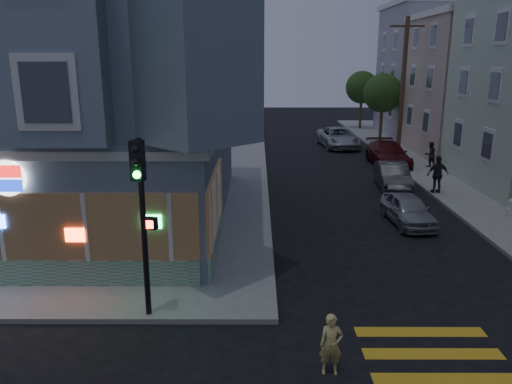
{
  "coord_description": "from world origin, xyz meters",
  "views": [
    {
      "loc": [
        2.46,
        -9.41,
        6.58
      ],
      "look_at": [
        2.41,
        6.76,
        2.23
      ],
      "focal_mm": 35.0,
      "sensor_mm": 36.0,
      "label": 1
    }
  ],
  "objects_px": {
    "street_tree_far": "(362,87)",
    "pedestrian_b": "(438,174)",
    "parked_car_d": "(338,137)",
    "fire_hydrant": "(511,208)",
    "traffic_signal": "(142,200)",
    "utility_pole": "(403,86)",
    "parked_car_a": "(408,210)",
    "parked_car_b": "(393,176)",
    "running_child": "(331,345)",
    "street_tree_near": "(383,93)",
    "pedestrian_a": "(430,154)",
    "parked_car_c": "(388,154)"
  },
  "relations": [
    {
      "from": "street_tree_far",
      "to": "pedestrian_b",
      "type": "xyz_separation_m",
      "value": [
        -0.9,
        -23.6,
        -2.86
      ]
    },
    {
      "from": "parked_car_d",
      "to": "fire_hydrant",
      "type": "height_order",
      "value": "parked_car_d"
    },
    {
      "from": "street_tree_far",
      "to": "traffic_signal",
      "type": "height_order",
      "value": "street_tree_far"
    },
    {
      "from": "utility_pole",
      "to": "parked_car_d",
      "type": "bearing_deg",
      "value": 128.44
    },
    {
      "from": "street_tree_far",
      "to": "parked_car_d",
      "type": "xyz_separation_m",
      "value": [
        -3.6,
        -9.72,
        -3.19
      ]
    },
    {
      "from": "parked_car_a",
      "to": "fire_hydrant",
      "type": "bearing_deg",
      "value": 1.09
    },
    {
      "from": "traffic_signal",
      "to": "fire_hydrant",
      "type": "height_order",
      "value": "traffic_signal"
    },
    {
      "from": "parked_car_b",
      "to": "parked_car_a",
      "type": "bearing_deg",
      "value": -93.32
    },
    {
      "from": "pedestrian_b",
      "to": "parked_car_a",
      "type": "bearing_deg",
      "value": 50.86
    },
    {
      "from": "utility_pole",
      "to": "parked_car_a",
      "type": "height_order",
      "value": "utility_pole"
    },
    {
      "from": "street_tree_far",
      "to": "parked_car_d",
      "type": "distance_m",
      "value": 10.84
    },
    {
      "from": "parked_car_a",
      "to": "traffic_signal",
      "type": "distance_m",
      "value": 12.2
    },
    {
      "from": "running_child",
      "to": "parked_car_d",
      "type": "relative_size",
      "value": 0.26
    },
    {
      "from": "street_tree_near",
      "to": "parked_car_b",
      "type": "bearing_deg",
      "value": -100.85
    },
    {
      "from": "street_tree_near",
      "to": "pedestrian_a",
      "type": "xyz_separation_m",
      "value": [
        0.8,
        -9.44,
        -3.03
      ]
    },
    {
      "from": "parked_car_d",
      "to": "traffic_signal",
      "type": "height_order",
      "value": "traffic_signal"
    },
    {
      "from": "parked_car_b",
      "to": "parked_car_c",
      "type": "height_order",
      "value": "parked_car_c"
    },
    {
      "from": "running_child",
      "to": "parked_car_c",
      "type": "distance_m",
      "value": 22.55
    },
    {
      "from": "pedestrian_a",
      "to": "parked_car_c",
      "type": "height_order",
      "value": "pedestrian_a"
    },
    {
      "from": "street_tree_far",
      "to": "fire_hydrant",
      "type": "relative_size",
      "value": 6.51
    },
    {
      "from": "street_tree_near",
      "to": "pedestrian_b",
      "type": "relative_size",
      "value": 2.86
    },
    {
      "from": "street_tree_far",
      "to": "parked_car_c",
      "type": "relative_size",
      "value": 1.05
    },
    {
      "from": "utility_pole",
      "to": "parked_car_b",
      "type": "relative_size",
      "value": 2.18
    },
    {
      "from": "utility_pole",
      "to": "street_tree_far",
      "type": "xyz_separation_m",
      "value": [
        0.2,
        14.0,
        -0.86
      ]
    },
    {
      "from": "utility_pole",
      "to": "traffic_signal",
      "type": "xyz_separation_m",
      "value": [
        -12.35,
        -21.82,
        -1.53
      ]
    },
    {
      "from": "parked_car_d",
      "to": "traffic_signal",
      "type": "bearing_deg",
      "value": -114.61
    },
    {
      "from": "street_tree_far",
      "to": "parked_car_d",
      "type": "bearing_deg",
      "value": -110.33
    },
    {
      "from": "traffic_signal",
      "to": "utility_pole",
      "type": "bearing_deg",
      "value": 73.15
    },
    {
      "from": "street_tree_far",
      "to": "parked_car_c",
      "type": "height_order",
      "value": "street_tree_far"
    },
    {
      "from": "street_tree_near",
      "to": "pedestrian_a",
      "type": "relative_size",
      "value": 3.5
    },
    {
      "from": "utility_pole",
      "to": "traffic_signal",
      "type": "height_order",
      "value": "utility_pole"
    },
    {
      "from": "street_tree_near",
      "to": "parked_car_d",
      "type": "xyz_separation_m",
      "value": [
        -3.6,
        -1.72,
        -3.19
      ]
    },
    {
      "from": "pedestrian_a",
      "to": "fire_hydrant",
      "type": "xyz_separation_m",
      "value": [
        0.0,
        -10.12,
        -0.33
      ]
    },
    {
      "from": "street_tree_near",
      "to": "pedestrian_a",
      "type": "bearing_deg",
      "value": -85.16
    },
    {
      "from": "street_tree_far",
      "to": "fire_hydrant",
      "type": "height_order",
      "value": "street_tree_far"
    },
    {
      "from": "parked_car_b",
      "to": "parked_car_c",
      "type": "bearing_deg",
      "value": 83.31
    },
    {
      "from": "parked_car_c",
      "to": "parked_car_d",
      "type": "distance_m",
      "value": 7.06
    },
    {
      "from": "running_child",
      "to": "parked_car_d",
      "type": "height_order",
      "value": "parked_car_d"
    },
    {
      "from": "street_tree_near",
      "to": "running_child",
      "type": "height_order",
      "value": "street_tree_near"
    },
    {
      "from": "pedestrian_a",
      "to": "pedestrian_b",
      "type": "distance_m",
      "value": 6.39
    },
    {
      "from": "fire_hydrant",
      "to": "street_tree_far",
      "type": "bearing_deg",
      "value": 91.66
    },
    {
      "from": "parked_car_c",
      "to": "parked_car_d",
      "type": "height_order",
      "value": "parked_car_d"
    },
    {
      "from": "utility_pole",
      "to": "parked_car_a",
      "type": "relative_size",
      "value": 2.51
    },
    {
      "from": "parked_car_a",
      "to": "parked_car_c",
      "type": "height_order",
      "value": "parked_car_c"
    },
    {
      "from": "parked_car_a",
      "to": "parked_car_b",
      "type": "height_order",
      "value": "parked_car_b"
    },
    {
      "from": "street_tree_near",
      "to": "pedestrian_b",
      "type": "height_order",
      "value": "street_tree_near"
    },
    {
      "from": "parked_car_c",
      "to": "running_child",
      "type": "bearing_deg",
      "value": -108.03
    },
    {
      "from": "street_tree_near",
      "to": "street_tree_far",
      "type": "xyz_separation_m",
      "value": [
        0.0,
        8.0,
        0.0
      ]
    },
    {
      "from": "pedestrian_a",
      "to": "parked_car_d",
      "type": "bearing_deg",
      "value": -80.45
    },
    {
      "from": "street_tree_near",
      "to": "pedestrian_a",
      "type": "height_order",
      "value": "street_tree_near"
    }
  ]
}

